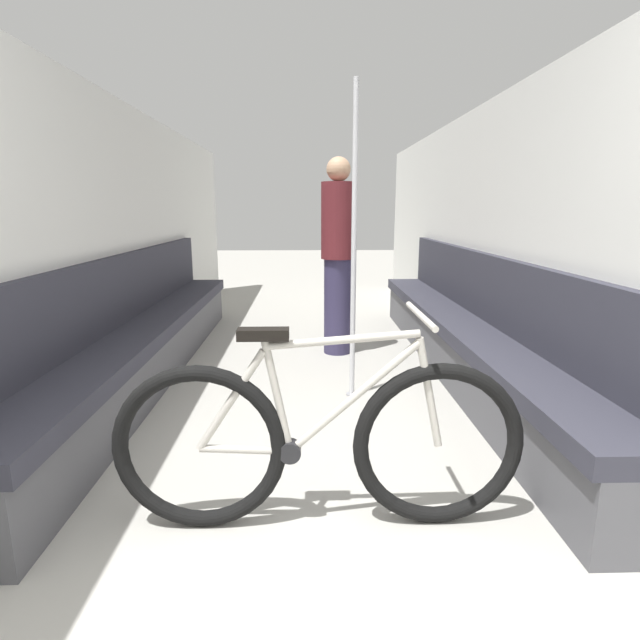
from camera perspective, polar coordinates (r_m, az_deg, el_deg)
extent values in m
cube|color=silver|center=(4.00, -23.55, 8.15)|extent=(0.10, 8.78, 2.13)
cube|color=silver|center=(4.00, 20.23, 8.42)|extent=(0.10, 8.78, 2.13)
cube|color=#4C4C51|center=(4.11, -18.77, -3.88)|extent=(0.36, 4.43, 0.37)
cube|color=#2D2D38|center=(4.06, -19.00, -0.72)|extent=(0.43, 4.43, 0.10)
cube|color=#2D2D38|center=(4.06, -21.73, 3.40)|extent=(0.07, 4.43, 0.50)
cube|color=#4C4C51|center=(4.11, 15.59, -3.67)|extent=(0.36, 4.43, 0.37)
cube|color=#2D2D38|center=(4.05, 15.78, -0.51)|extent=(0.43, 4.43, 0.10)
cube|color=#2D2D38|center=(4.06, 18.46, 3.64)|extent=(0.07, 4.43, 0.50)
torus|color=black|center=(2.15, -13.66, -14.06)|extent=(0.71, 0.06, 0.71)
torus|color=black|center=(2.17, 13.26, -13.75)|extent=(0.71, 0.06, 0.71)
cylinder|color=#B7B2A8|center=(2.12, -8.66, -14.44)|extent=(0.37, 0.03, 0.05)
cylinder|color=#B7B2A8|center=(2.04, -10.23, -9.04)|extent=(0.30, 0.03, 0.43)
cylinder|color=#B7B2A8|center=(2.01, -5.05, -8.45)|extent=(0.13, 0.03, 0.50)
cylinder|color=#B7B2A8|center=(2.02, 3.72, -8.87)|extent=(0.53, 0.03, 0.48)
cylinder|color=#B7B2A8|center=(1.95, 2.38, -2.29)|extent=(0.61, 0.03, 0.08)
cylinder|color=#B7B2A8|center=(2.07, 12.26, -8.14)|extent=(0.13, 0.03, 0.46)
cylinder|color=black|center=(2.11, -3.55, -14.72)|extent=(0.09, 0.06, 0.09)
cube|color=black|center=(1.94, -6.63, -1.62)|extent=(0.20, 0.07, 0.04)
cylinder|color=#B7B2A8|center=(1.97, 11.31, 0.52)|extent=(0.02, 0.46, 0.02)
cylinder|color=gray|center=(3.61, 3.58, -8.45)|extent=(0.08, 0.08, 0.01)
cylinder|color=silver|center=(3.38, 3.83, 8.35)|extent=(0.04, 0.04, 2.11)
cylinder|color=#332D4C|center=(4.54, 1.96, 1.57)|extent=(0.25, 0.25, 0.87)
cylinder|color=#5B1E23|center=(4.46, 2.04, 11.26)|extent=(0.30, 0.30, 0.66)
sphere|color=tan|center=(4.47, 2.09, 16.85)|extent=(0.21, 0.21, 0.21)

